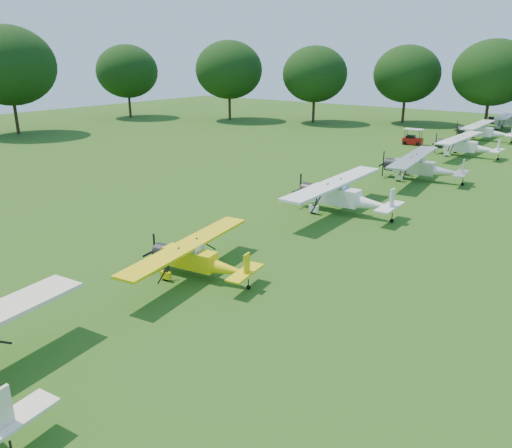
% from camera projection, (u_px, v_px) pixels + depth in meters
% --- Properties ---
extents(ground, '(160.00, 160.00, 0.00)m').
position_uv_depth(ground, '(286.00, 238.00, 30.48)').
color(ground, '#1D4C13').
rests_on(ground, ground).
extents(tree_belt, '(137.36, 130.27, 14.52)m').
position_uv_depth(tree_belt, '(348.00, 107.00, 25.99)').
color(tree_belt, black).
rests_on(tree_belt, ground).
extents(aircraft_2, '(5.96, 9.45, 1.85)m').
position_uv_depth(aircraft_2, '(197.00, 257.00, 24.75)').
color(aircraft_2, yellow).
rests_on(aircraft_2, ground).
extents(aircraft_3, '(7.50, 11.91, 2.36)m').
position_uv_depth(aircraft_3, '(342.00, 194.00, 34.86)').
color(aircraft_3, white).
rests_on(aircraft_3, ground).
extents(aircraft_4, '(7.39, 11.76, 2.31)m').
position_uv_depth(aircraft_4, '(421.00, 165.00, 43.97)').
color(aircraft_4, silver).
rests_on(aircraft_4, ground).
extents(aircraft_5, '(7.13, 11.33, 2.23)m').
position_uv_depth(aircraft_5, '(465.00, 144.00, 54.54)').
color(aircraft_5, white).
rests_on(aircraft_5, ground).
extents(aircraft_6, '(7.19, 11.41, 2.26)m').
position_uv_depth(aircraft_6, '(483.00, 130.00, 64.65)').
color(aircraft_6, white).
rests_on(aircraft_6, ground).
extents(aircraft_7, '(7.32, 11.65, 2.30)m').
position_uv_depth(aircraft_7, '(511.00, 120.00, 74.26)').
color(aircraft_7, silver).
rests_on(aircraft_7, ground).
extents(golf_cart, '(2.40, 1.63, 1.94)m').
position_uv_depth(golf_cart, '(412.00, 139.00, 61.85)').
color(golf_cart, '#AA0F0C').
rests_on(golf_cart, ground).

